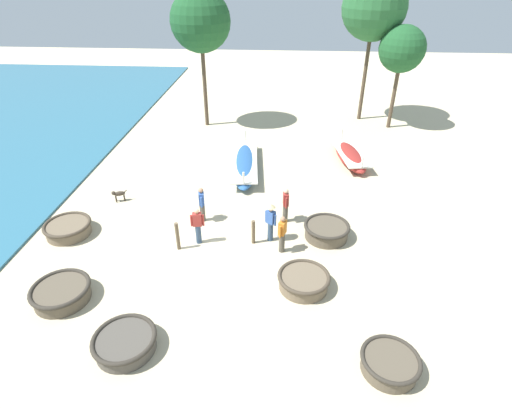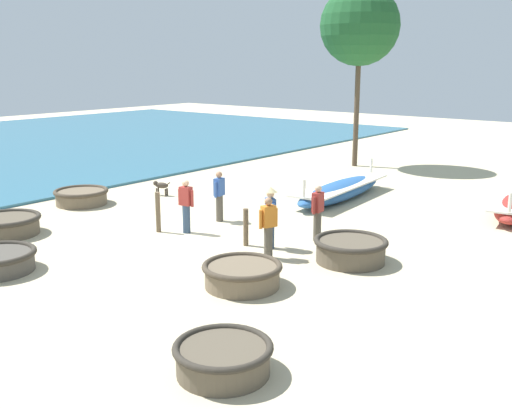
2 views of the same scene
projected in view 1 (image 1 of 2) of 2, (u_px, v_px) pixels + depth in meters
ground_plane at (207, 253)px, 15.15m from camera, size 80.00×80.00×0.00m
coracle_far_left at (304, 280)px, 13.44m from camera, size 1.78×1.78×0.54m
coracle_tilted at (327, 230)px, 15.88m from camera, size 1.83×1.83×0.60m
coracle_beside_post at (125, 342)px, 11.29m from camera, size 1.83×1.83×0.51m
coracle_center at (61, 292)px, 12.94m from camera, size 1.90×1.90×0.56m
coracle_upturned at (68, 228)px, 16.07m from camera, size 1.86×1.86×0.53m
coracle_nearest at (390, 363)px, 10.70m from camera, size 1.61×1.61×0.51m
long_boat_ochre_hull at (245, 163)px, 21.10m from camera, size 1.74×5.83×1.14m
long_boat_white_hull at (350, 156)px, 21.91m from camera, size 1.88×4.30×1.15m
fisherman_with_hat at (286, 204)px, 16.58m from camera, size 0.25×0.53×1.57m
fisherman_hauling at (198, 225)px, 15.30m from camera, size 0.53×0.27×1.57m
fisherman_standing_right at (271, 220)px, 15.38m from camera, size 0.45×0.38×1.67m
fisherman_by_coracle at (282, 233)px, 14.83m from camera, size 0.33×0.50×1.57m
fisherman_crouching at (202, 204)px, 16.63m from camera, size 0.28×0.52×1.57m
dog at (118, 194)px, 18.24m from camera, size 0.65×0.37×0.55m
mooring_post_inland at (178, 236)px, 15.09m from camera, size 0.14×0.14×1.18m
mooring_post_mid_beach at (253, 232)px, 15.46m from camera, size 0.14×0.14×1.02m
tree_rightmost at (402, 49)px, 24.01m from camera, size 2.77×2.77×6.32m
tree_center at (374, 7)px, 24.30m from camera, size 3.97×3.97×9.04m
tree_left_mid at (200, 21)px, 23.62m from camera, size 3.61×3.61×8.23m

